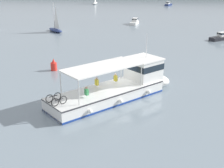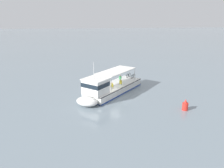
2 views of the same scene
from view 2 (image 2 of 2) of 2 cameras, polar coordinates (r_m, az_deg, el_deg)
ground_plane at (r=29.65m, az=-0.27°, el=-3.68°), size 400.00×400.00×0.00m
ferry_main at (r=30.32m, az=-1.09°, el=-1.17°), size 10.91×11.42×5.32m
channel_buoy at (r=27.11m, az=18.98°, el=-5.47°), size 0.70×0.70×1.40m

